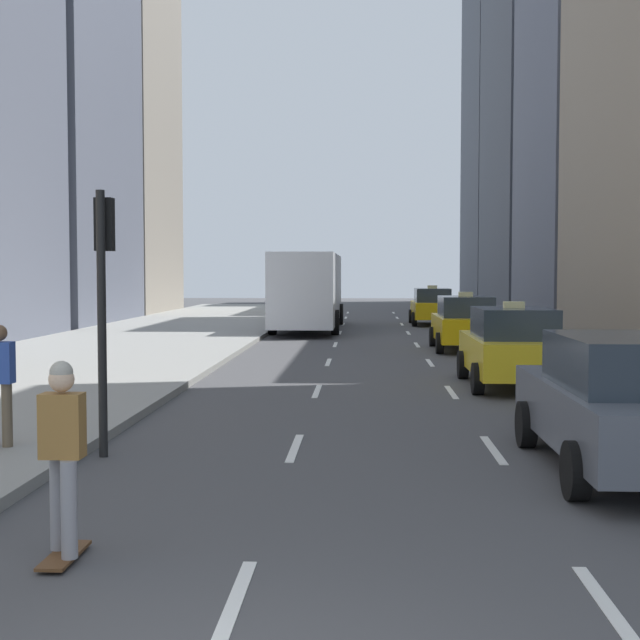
% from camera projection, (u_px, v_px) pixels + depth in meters
% --- Properties ---
extents(sidewalk_left, '(8.00, 66.00, 0.15)m').
position_uv_depth(sidewalk_left, '(147.00, 340.00, 31.94)').
color(sidewalk_left, gray).
rests_on(sidewalk_left, ground).
extents(lane_markings, '(5.72, 56.00, 0.01)m').
position_uv_depth(lane_markings, '(423.00, 353.00, 27.48)').
color(lane_markings, white).
rests_on(lane_markings, ground).
extents(building_row_right, '(6.00, 72.18, 28.00)m').
position_uv_depth(building_row_right, '(602.00, 82.00, 41.95)').
color(building_row_right, '#4C515B').
rests_on(building_row_right, ground).
extents(taxi_lead, '(2.02, 4.40, 1.87)m').
position_uv_depth(taxi_lead, '(432.00, 306.00, 42.08)').
color(taxi_lead, yellow).
rests_on(taxi_lead, ground).
extents(taxi_second, '(2.02, 4.40, 1.87)m').
position_uv_depth(taxi_second, '(465.00, 323.00, 28.40)').
color(taxi_second, yellow).
rests_on(taxi_second, ground).
extents(taxi_third, '(2.02, 4.40, 1.87)m').
position_uv_depth(taxi_third, '(512.00, 347.00, 19.36)').
color(taxi_third, yellow).
rests_on(taxi_third, ground).
extents(sedan_black_near, '(2.02, 4.81, 1.73)m').
position_uv_depth(sedan_black_near, '(623.00, 403.00, 11.08)').
color(sedan_black_near, '#565B66').
rests_on(sedan_black_near, ground).
extents(city_bus, '(2.80, 11.61, 3.25)m').
position_uv_depth(city_bus, '(309.00, 288.00, 38.51)').
color(city_bus, silver).
rests_on(city_bus, ground).
extents(skateboarder, '(0.36, 0.80, 1.75)m').
position_uv_depth(skateboarder, '(63.00, 451.00, 7.67)').
color(skateboarder, brown).
rests_on(skateboarder, ground).
extents(pedestrian_mid_block, '(0.36, 0.22, 1.65)m').
position_uv_depth(pedestrian_mid_block, '(0.00, 379.00, 11.95)').
color(pedestrian_mid_block, brown).
rests_on(pedestrian_mid_block, sidewalk_left).
extents(traffic_light_pole, '(0.24, 0.42, 3.60)m').
position_uv_depth(traffic_light_pole, '(103.00, 279.00, 12.03)').
color(traffic_light_pole, black).
rests_on(traffic_light_pole, ground).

